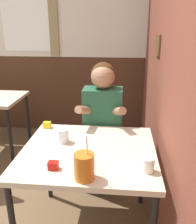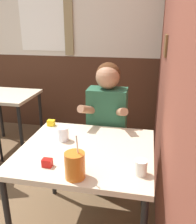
{
  "view_description": "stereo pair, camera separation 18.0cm",
  "coord_description": "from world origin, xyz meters",
  "px_view_note": "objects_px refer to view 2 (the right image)",
  "views": [
    {
      "loc": [
        0.98,
        -1.11,
        1.55
      ],
      "look_at": [
        0.82,
        0.58,
        0.94
      ],
      "focal_mm": 40.0,
      "sensor_mm": 36.0,
      "label": 1
    },
    {
      "loc": [
        1.16,
        -1.08,
        1.55
      ],
      "look_at": [
        0.82,
        0.58,
        0.94
      ],
      "focal_mm": 40.0,
      "sensor_mm": 36.0,
      "label": 2
    }
  ],
  "objects_px": {
    "cocktail_pitcher": "(75,165)",
    "main_table": "(86,157)",
    "background_table": "(7,102)",
    "person_seated": "(107,128)"
  },
  "relations": [
    {
      "from": "main_table",
      "to": "person_seated",
      "type": "relative_size",
      "value": 0.74
    },
    {
      "from": "background_table",
      "to": "person_seated",
      "type": "distance_m",
      "value": 1.49
    },
    {
      "from": "main_table",
      "to": "cocktail_pitcher",
      "type": "distance_m",
      "value": 0.37
    },
    {
      "from": "main_table",
      "to": "background_table",
      "type": "xyz_separation_m",
      "value": [
        -1.3,
        1.16,
        -0.03
      ]
    },
    {
      "from": "cocktail_pitcher",
      "to": "main_table",
      "type": "bearing_deg",
      "value": 93.73
    },
    {
      "from": "background_table",
      "to": "person_seated",
      "type": "height_order",
      "value": "person_seated"
    },
    {
      "from": "background_table",
      "to": "main_table",
      "type": "bearing_deg",
      "value": -41.74
    },
    {
      "from": "main_table",
      "to": "cocktail_pitcher",
      "type": "height_order",
      "value": "cocktail_pitcher"
    },
    {
      "from": "background_table",
      "to": "cocktail_pitcher",
      "type": "relative_size",
      "value": 2.64
    },
    {
      "from": "main_table",
      "to": "person_seated",
      "type": "height_order",
      "value": "person_seated"
    }
  ]
}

